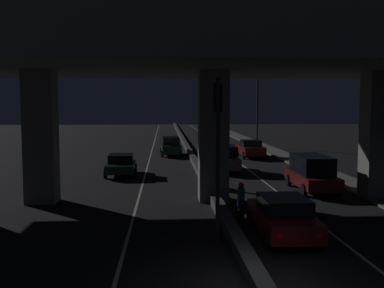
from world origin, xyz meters
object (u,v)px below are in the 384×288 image
object	(u,v)px
car_dark_red_fourth	(251,149)
car_dark_green_lead_oncoming	(121,164)
motorcycle_red_filtering_mid	(218,178)
car_grey_third	(225,158)
car_dark_green_second_oncoming	(171,146)
car_dark_red_second	(312,172)
street_lamp	(254,104)
traffic_light_left_of_median	(218,132)
car_dark_red_lead	(283,216)
motorcycle_blue_filtering_near	(241,202)

from	to	relation	value
car_dark_red_fourth	car_dark_green_lead_oncoming	xyz separation A→B (m)	(-10.82, -9.86, -0.07)
motorcycle_red_filtering_mid	car_grey_third	bearing A→B (deg)	-12.95
car_dark_green_lead_oncoming	car_dark_green_second_oncoming	world-z (taller)	car_dark_green_second_oncoming
car_dark_red_second	car_dark_green_second_oncoming	world-z (taller)	car_dark_red_second
motorcycle_red_filtering_mid	street_lamp	bearing A→B (deg)	-17.50
car_dark_green_second_oncoming	car_dark_green_lead_oncoming	bearing A→B (deg)	-18.93
traffic_light_left_of_median	car_dark_red_fourth	xyz separation A→B (m)	(6.07, 25.45, -3.05)
street_lamp	car_dark_green_second_oncoming	world-z (taller)	street_lamp
car_dark_red_lead	car_dark_red_fourth	world-z (taller)	car_dark_red_fourth
car_dark_red_second	car_dark_red_fourth	bearing A→B (deg)	2.00
traffic_light_left_of_median	motorcycle_red_filtering_mid	size ratio (longest dim) A/B	3.23
car_dark_red_second	motorcycle_blue_filtering_near	distance (m)	7.36
motorcycle_red_filtering_mid	car_dark_red_fourth	bearing A→B (deg)	-19.30
traffic_light_left_of_median	motorcycle_red_filtering_mid	bearing A→B (deg)	83.16
car_dark_red_lead	car_grey_third	distance (m)	16.40
car_dark_red_lead	motorcycle_red_filtering_mid	xyz separation A→B (m)	(-1.22, 9.60, -0.18)
car_dark_red_second	car_dark_red_fourth	xyz separation A→B (m)	(-0.35, 16.08, -0.23)
car_dark_red_lead	car_dark_red_fourth	distance (m)	25.06
car_dark_green_lead_oncoming	car_dark_red_fourth	bearing A→B (deg)	130.81
traffic_light_left_of_median	car_dark_green_second_oncoming	bearing A→B (deg)	92.52
car_dark_red_lead	motorcycle_blue_filtering_near	size ratio (longest dim) A/B	2.21
car_grey_third	car_dark_red_fourth	size ratio (longest dim) A/B	1.03
traffic_light_left_of_median	car_dark_green_second_oncoming	xyz separation A→B (m)	(-1.21, 27.53, -2.95)
traffic_light_left_of_median	car_dark_green_lead_oncoming	size ratio (longest dim) A/B	1.40
car_grey_third	motorcycle_blue_filtering_near	distance (m)	13.20
motorcycle_blue_filtering_near	traffic_light_left_of_median	bearing A→B (deg)	163.31
street_lamp	motorcycle_red_filtering_mid	size ratio (longest dim) A/B	4.74
car_dark_green_second_oncoming	motorcycle_red_filtering_mid	xyz separation A→B (m)	(2.44, -17.28, -0.31)
car_dark_red_lead	car_dark_green_lead_oncoming	distance (m)	16.58
car_dark_red_second	car_dark_red_fourth	distance (m)	16.09
car_dark_red_second	car_dark_green_lead_oncoming	xyz separation A→B (m)	(-11.17, 6.22, -0.30)
traffic_light_left_of_median	car_dark_red_fourth	distance (m)	26.34
street_lamp	motorcycle_red_filtering_mid	xyz separation A→B (m)	(-7.14, -25.13, -4.34)
street_lamp	car_grey_third	bearing A→B (deg)	-107.50
car_dark_red_second	car_dark_green_second_oncoming	distance (m)	19.70
motorcycle_blue_filtering_near	motorcycle_red_filtering_mid	distance (m)	6.35
car_dark_red_lead	car_dark_green_second_oncoming	distance (m)	27.12
car_dark_red_second	motorcycle_red_filtering_mid	xyz separation A→B (m)	(-5.19, 0.88, -0.44)
car_dark_green_second_oncoming	motorcycle_blue_filtering_near	size ratio (longest dim) A/B	2.30
car_dark_green_second_oncoming	motorcycle_blue_filtering_near	world-z (taller)	car_dark_green_second_oncoming
car_grey_third	car_dark_red_fourth	bearing A→B (deg)	-22.30
car_dark_red_second	car_dark_red_fourth	size ratio (longest dim) A/B	1.06
car_dark_red_fourth	car_dark_green_lead_oncoming	distance (m)	14.64
car_grey_third	motorcycle_red_filtering_mid	world-z (taller)	car_grey_third
street_lamp	car_dark_red_fourth	bearing A→B (deg)	-103.04
car_dark_green_lead_oncoming	motorcycle_blue_filtering_near	world-z (taller)	motorcycle_blue_filtering_near
street_lamp	car_dark_red_lead	distance (m)	35.47
car_dark_red_fourth	traffic_light_left_of_median	bearing A→B (deg)	165.27
traffic_light_left_of_median	motorcycle_red_filtering_mid	xyz separation A→B (m)	(1.23, 10.25, -3.26)
car_dark_red_lead	car_dark_green_second_oncoming	world-z (taller)	car_dark_green_second_oncoming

